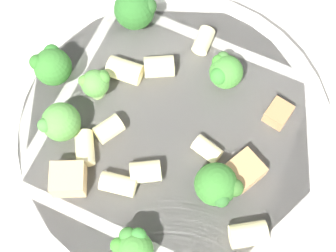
{
  "coord_description": "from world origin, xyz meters",
  "views": [
    {
      "loc": [
        -0.12,
        0.11,
        0.46
      ],
      "look_at": [
        0.0,
        0.0,
        0.04
      ],
      "focal_mm": 60.0,
      "sensor_mm": 36.0,
      "label": 1
    }
  ],
  "objects_px": {
    "broccoli_floret_4": "(52,66)",
    "rigatoni_4": "(159,67)",
    "broccoli_floret_5": "(60,123)",
    "broccoli_floret_1": "(96,83)",
    "rigatoni_2": "(248,234)",
    "chicken_chunk_2": "(68,179)",
    "broccoli_floret_3": "(133,248)",
    "rigatoni_5": "(85,148)",
    "broccoli_floret_6": "(136,9)",
    "rigatoni_7": "(203,41)",
    "chicken_chunk_0": "(278,114)",
    "rigatoni_8": "(109,129)",
    "pasta_bowl": "(168,137)",
    "broccoli_floret_2": "(217,185)",
    "rigatoni_1": "(145,172)",
    "broccoli_floret_0": "(224,70)",
    "rigatoni_6": "(207,149)",
    "rigatoni_0": "(118,184)",
    "chicken_chunk_1": "(245,170)",
    "rigatoni_3": "(125,71)"
  },
  "relations": [
    {
      "from": "broccoli_floret_0",
      "to": "chicken_chunk_2",
      "type": "height_order",
      "value": "broccoli_floret_0"
    },
    {
      "from": "rigatoni_1",
      "to": "rigatoni_8",
      "type": "bearing_deg",
      "value": -2.98
    },
    {
      "from": "broccoli_floret_6",
      "to": "chicken_chunk_0",
      "type": "bearing_deg",
      "value": -170.49
    },
    {
      "from": "pasta_bowl",
      "to": "broccoli_floret_5",
      "type": "height_order",
      "value": "broccoli_floret_5"
    },
    {
      "from": "rigatoni_0",
      "to": "chicken_chunk_1",
      "type": "relative_size",
      "value": 1.09
    },
    {
      "from": "broccoli_floret_2",
      "to": "broccoli_floret_5",
      "type": "height_order",
      "value": "broccoli_floret_5"
    },
    {
      "from": "chicken_chunk_1",
      "to": "broccoli_floret_4",
      "type": "bearing_deg",
      "value": 19.13
    },
    {
      "from": "rigatoni_4",
      "to": "broccoli_floret_5",
      "type": "bearing_deg",
      "value": 83.06
    },
    {
      "from": "broccoli_floret_4",
      "to": "broccoli_floret_6",
      "type": "distance_m",
      "value": 0.09
    },
    {
      "from": "broccoli_floret_1",
      "to": "rigatoni_5",
      "type": "height_order",
      "value": "broccoli_floret_1"
    },
    {
      "from": "broccoli_floret_0",
      "to": "rigatoni_2",
      "type": "relative_size",
      "value": 1.18
    },
    {
      "from": "rigatoni_6",
      "to": "broccoli_floret_2",
      "type": "bearing_deg",
      "value": 147.6
    },
    {
      "from": "rigatoni_1",
      "to": "broccoli_floret_3",
      "type": "bearing_deg",
      "value": 130.3
    },
    {
      "from": "chicken_chunk_2",
      "to": "rigatoni_8",
      "type": "bearing_deg",
      "value": -77.32
    },
    {
      "from": "broccoli_floret_5",
      "to": "rigatoni_4",
      "type": "height_order",
      "value": "broccoli_floret_5"
    },
    {
      "from": "rigatoni_8",
      "to": "chicken_chunk_2",
      "type": "height_order",
      "value": "chicken_chunk_2"
    },
    {
      "from": "rigatoni_3",
      "to": "chicken_chunk_2",
      "type": "xyz_separation_m",
      "value": [
        -0.04,
        0.09,
        0.0
      ]
    },
    {
      "from": "broccoli_floret_5",
      "to": "rigatoni_7",
      "type": "relative_size",
      "value": 1.65
    },
    {
      "from": "rigatoni_2",
      "to": "rigatoni_7",
      "type": "xyz_separation_m",
      "value": [
        0.14,
        -0.09,
        -0.0
      ]
    },
    {
      "from": "rigatoni_1",
      "to": "rigatoni_5",
      "type": "bearing_deg",
      "value": 25.0
    },
    {
      "from": "broccoli_floret_3",
      "to": "broccoli_floret_5",
      "type": "height_order",
      "value": "broccoli_floret_5"
    },
    {
      "from": "rigatoni_6",
      "to": "broccoli_floret_4",
      "type": "bearing_deg",
      "value": 19.76
    },
    {
      "from": "pasta_bowl",
      "to": "broccoli_floret_2",
      "type": "relative_size",
      "value": 7.67
    },
    {
      "from": "broccoli_floret_0",
      "to": "rigatoni_1",
      "type": "relative_size",
      "value": 1.37
    },
    {
      "from": "rigatoni_5",
      "to": "broccoli_floret_1",
      "type": "bearing_deg",
      "value": -51.15
    },
    {
      "from": "rigatoni_4",
      "to": "rigatoni_7",
      "type": "xyz_separation_m",
      "value": [
        -0.01,
        -0.04,
        -0.0
      ]
    },
    {
      "from": "broccoli_floret_6",
      "to": "broccoli_floret_2",
      "type": "bearing_deg",
      "value": 159.88
    },
    {
      "from": "pasta_bowl",
      "to": "chicken_chunk_2",
      "type": "xyz_separation_m",
      "value": [
        0.02,
        0.09,
        0.02
      ]
    },
    {
      "from": "rigatoni_6",
      "to": "rigatoni_7",
      "type": "relative_size",
      "value": 1.02
    },
    {
      "from": "rigatoni_6",
      "to": "rigatoni_3",
      "type": "bearing_deg",
      "value": 1.51
    },
    {
      "from": "broccoli_floret_2",
      "to": "rigatoni_0",
      "type": "height_order",
      "value": "broccoli_floret_2"
    },
    {
      "from": "broccoli_floret_1",
      "to": "broccoli_floret_6",
      "type": "bearing_deg",
      "value": -67.21
    },
    {
      "from": "broccoli_floret_1",
      "to": "rigatoni_2",
      "type": "distance_m",
      "value": 0.17
    },
    {
      "from": "broccoli_floret_1",
      "to": "rigatoni_1",
      "type": "xyz_separation_m",
      "value": [
        -0.08,
        0.02,
        -0.01
      ]
    },
    {
      "from": "chicken_chunk_2",
      "to": "rigatoni_4",
      "type": "bearing_deg",
      "value": -78.07
    },
    {
      "from": "broccoli_floret_0",
      "to": "rigatoni_1",
      "type": "distance_m",
      "value": 0.1
    },
    {
      "from": "broccoli_floret_0",
      "to": "rigatoni_4",
      "type": "height_order",
      "value": "broccoli_floret_0"
    },
    {
      "from": "broccoli_floret_4",
      "to": "chicken_chunk_1",
      "type": "xyz_separation_m",
      "value": [
        -0.16,
        -0.06,
        -0.02
      ]
    },
    {
      "from": "broccoli_floret_4",
      "to": "rigatoni_8",
      "type": "relative_size",
      "value": 1.86
    },
    {
      "from": "broccoli_floret_1",
      "to": "broccoli_floret_5",
      "type": "height_order",
      "value": "broccoli_floret_5"
    },
    {
      "from": "rigatoni_2",
      "to": "chicken_chunk_0",
      "type": "xyz_separation_m",
      "value": [
        0.05,
        -0.09,
        -0.0
      ]
    },
    {
      "from": "broccoli_floret_6",
      "to": "rigatoni_6",
      "type": "bearing_deg",
      "value": 162.89
    },
    {
      "from": "rigatoni_3",
      "to": "rigatoni_5",
      "type": "distance_m",
      "value": 0.07
    },
    {
      "from": "rigatoni_4",
      "to": "chicken_chunk_0",
      "type": "height_order",
      "value": "rigatoni_4"
    },
    {
      "from": "broccoli_floret_4",
      "to": "rigatoni_4",
      "type": "distance_m",
      "value": 0.09
    },
    {
      "from": "broccoli_floret_3",
      "to": "chicken_chunk_2",
      "type": "distance_m",
      "value": 0.07
    },
    {
      "from": "rigatoni_2",
      "to": "broccoli_floret_3",
      "type": "bearing_deg",
      "value": 55.21
    },
    {
      "from": "broccoli_floret_2",
      "to": "chicken_chunk_1",
      "type": "distance_m",
      "value": 0.03
    },
    {
      "from": "pasta_bowl",
      "to": "rigatoni_0",
      "type": "bearing_deg",
      "value": 97.95
    },
    {
      "from": "rigatoni_5",
      "to": "broccoli_floret_6",
      "type": "bearing_deg",
      "value": -60.66
    }
  ]
}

